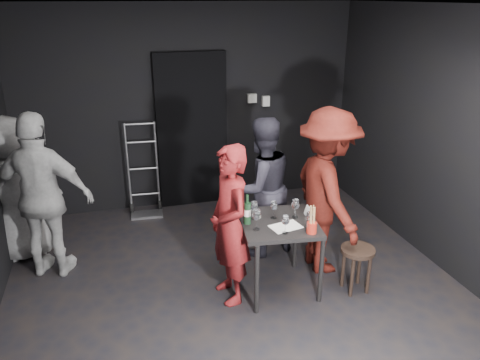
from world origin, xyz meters
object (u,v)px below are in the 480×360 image
object	(u,v)px
hand_truck	(145,198)
server_red	(230,223)
stool	(357,257)
breadstick_cup	(312,220)
tasting_table	(279,231)
wine_bottle	(247,212)
man_maroon	(328,178)
bystander_grey	(14,184)
woman_black	(261,184)
bystander_cream	(41,184)

from	to	relation	value
hand_truck	server_red	world-z (taller)	server_red
stool	breadstick_cup	bearing A→B (deg)	-174.25
tasting_table	server_red	distance (m)	0.51
server_red	wine_bottle	world-z (taller)	server_red
server_red	wine_bottle	bearing A→B (deg)	97.95
server_red	breadstick_cup	size ratio (longest dim) A/B	5.61
stool	man_maroon	size ratio (longest dim) A/B	0.23
hand_truck	tasting_table	xyz separation A→B (m)	(1.10, -2.14, 0.43)
bystander_grey	breadstick_cup	distance (m)	3.20
server_red	bystander_grey	world-z (taller)	bystander_grey
server_red	man_maroon	size ratio (longest dim) A/B	0.78
hand_truck	man_maroon	distance (m)	2.67
hand_truck	bystander_grey	bearing A→B (deg)	-147.08
hand_truck	breadstick_cup	xyz separation A→B (m)	(1.31, -2.43, 0.65)
wine_bottle	bystander_grey	bearing A→B (deg)	149.20
hand_truck	server_red	size ratio (longest dim) A/B	0.78
wine_bottle	breadstick_cup	bearing A→B (deg)	-34.08
tasting_table	bystander_grey	xyz separation A→B (m)	(-2.52, 1.38, 0.23)
woman_black	man_maroon	xyz separation A→B (m)	(0.54, -0.50, 0.20)
woman_black	man_maroon	world-z (taller)	man_maroon
hand_truck	woman_black	bearing A→B (deg)	-44.69
man_maroon	bystander_cream	size ratio (longest dim) A/B	1.01
server_red	wine_bottle	xyz separation A→B (m)	(0.19, 0.05, 0.06)
hand_truck	stool	distance (m)	3.01
bystander_cream	breadstick_cup	distance (m)	2.69
server_red	breadstick_cup	distance (m)	0.76
hand_truck	bystander_cream	size ratio (longest dim) A/B	0.62
hand_truck	man_maroon	bearing A→B (deg)	-42.80
woman_black	tasting_table	bearing A→B (deg)	71.97
bystander_cream	woman_black	bearing A→B (deg)	-164.47
hand_truck	server_red	bearing A→B (deg)	-69.19
stool	hand_truck	bearing A→B (deg)	127.85
stool	bystander_grey	xyz separation A→B (m)	(-3.27, 1.62, 0.51)
man_maroon	bystander_grey	world-z (taller)	man_maroon
hand_truck	tasting_table	bearing A→B (deg)	-57.96
woman_black	wine_bottle	world-z (taller)	woman_black
tasting_table	woman_black	world-z (taller)	woman_black
breadstick_cup	tasting_table	bearing A→B (deg)	125.19
woman_black	man_maroon	size ratio (longest dim) A/B	0.81
stool	bystander_cream	distance (m)	3.22
woman_black	breadstick_cup	bearing A→B (deg)	84.69
tasting_table	stool	xyz separation A→B (m)	(0.74, -0.24, -0.28)
server_red	man_maroon	distance (m)	1.16
stool	breadstick_cup	distance (m)	0.74
man_maroon	server_red	bearing A→B (deg)	102.90
hand_truck	woman_black	world-z (taller)	woman_black
stool	woman_black	size ratio (longest dim) A/B	0.28
tasting_table	bystander_cream	distance (m)	2.40
breadstick_cup	server_red	bearing A→B (deg)	157.16
hand_truck	man_maroon	size ratio (longest dim) A/B	0.61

